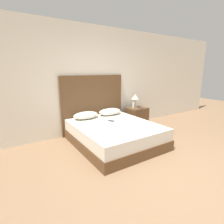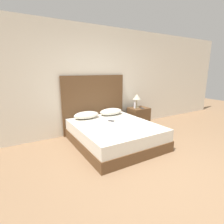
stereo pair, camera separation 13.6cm
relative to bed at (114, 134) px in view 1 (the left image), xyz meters
The scene contains 11 objects.
ground_plane 1.50m from the bed, 88.77° to the right, with size 16.00×16.00×0.00m, color #8C6B4C.
wall_back 1.54m from the bed, 88.28° to the left, with size 10.00×0.06×2.70m.
bed is the anchor object (origin of this frame).
headboard 1.11m from the bed, 90.00° to the left, with size 1.73×0.05×1.49m.
pillow_left 0.87m from the bed, 115.41° to the left, with size 0.63×0.36×0.17m.
pillow_right 0.87m from the bed, 64.59° to the left, with size 0.63×0.36×0.17m.
phone_on_bed 0.33m from the bed, 75.94° to the left, with size 0.15×0.16×0.01m.
nightstand 1.41m from the bed, 28.33° to the left, with size 0.54×0.43×0.57m.
table_lamp 1.57m from the bed, 31.69° to the left, with size 0.23×0.23×0.39m.
phone_on_nightstand 1.43m from the bed, 23.84° to the left, with size 0.10×0.16×0.01m.
toiletry_bottle 1.36m from the bed, 31.91° to the left, with size 0.06×0.06×0.16m.
Camera 1 is at (-2.07, -1.57, 1.62)m, focal length 28.00 mm.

